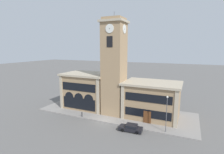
{
  "coord_description": "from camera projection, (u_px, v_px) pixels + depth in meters",
  "views": [
    {
      "loc": [
        15.36,
        -29.88,
        14.96
      ],
      "look_at": [
        0.51,
        3.07,
        8.95
      ],
      "focal_mm": 28.0,
      "sensor_mm": 36.0,
      "label": 1
    }
  ],
  "objects": [
    {
      "name": "clock_tower",
      "position": [
        114.0,
        68.0,
        38.6
      ],
      "size": [
        5.26,
        5.26,
        22.51
      ],
      "color": "#9E7F5B",
      "rests_on": "ground_plane"
    },
    {
      "name": "street_lamp",
      "position": [
        167.0,
        109.0,
        30.53
      ],
      "size": [
        0.36,
        0.36,
        6.62
      ],
      "color": "#4C4C51",
      "rests_on": "sidewalk_kerb"
    },
    {
      "name": "parked_car_near",
      "position": [
        131.0,
        128.0,
        31.7
      ],
      "size": [
        4.33,
        2.04,
        1.3
      ],
      "rotation": [
        0.0,
        0.0,
        3.2
      ],
      "color": "black",
      "rests_on": "ground_plane"
    },
    {
      "name": "sidewalk_kerb",
      "position": [
        116.0,
        112.0,
        41.34
      ],
      "size": [
        35.71,
        12.9,
        0.15
      ],
      "color": "gray",
      "rests_on": "ground_plane"
    },
    {
      "name": "town_hall_left_wing",
      "position": [
        88.0,
        90.0,
        44.34
      ],
      "size": [
        11.66,
        8.53,
        8.76
      ],
      "color": "#9E7F5B",
      "rests_on": "ground_plane"
    },
    {
      "name": "ground_plane",
      "position": [
        104.0,
        122.0,
        35.55
      ],
      "size": [
        300.0,
        300.0,
        0.0
      ],
      "primitive_type": "plane",
      "color": "#605E5B"
    },
    {
      "name": "town_hall_right_wing",
      "position": [
        152.0,
        100.0,
        37.84
      ],
      "size": [
        11.98,
        8.53,
        7.77
      ],
      "color": "#9E7F5B",
      "rests_on": "ground_plane"
    },
    {
      "name": "bollard",
      "position": [
        82.0,
        114.0,
        38.1
      ],
      "size": [
        0.18,
        0.18,
        1.06
      ],
      "color": "black",
      "rests_on": "sidewalk_kerb"
    }
  ]
}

